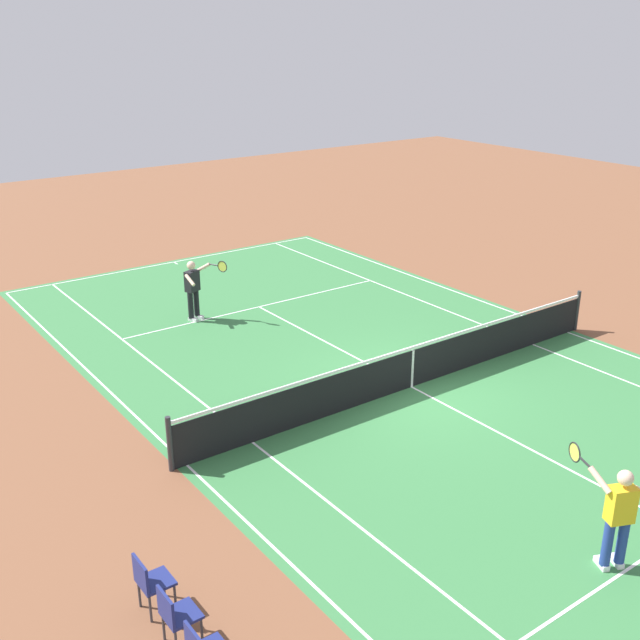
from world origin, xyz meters
TOP-DOWN VIEW (x-y plane):
  - ground_plane at (0.00, 0.00)m, footprint 60.00×60.00m
  - court_slab at (0.00, 0.00)m, footprint 24.20×11.40m
  - court_line_markings at (0.00, 0.00)m, footprint 23.85×11.05m
  - tennis_net at (0.00, 0.00)m, footprint 0.10×11.70m
  - tennis_player_near at (6.57, 1.92)m, footprint 0.92×0.93m
  - tennis_player_far at (-6.19, 1.72)m, footprint 1.19×0.75m
  - tennis_ball at (1.33, -2.24)m, footprint 0.07×0.07m
  - spectator_chair_2 at (-3.85, 7.57)m, footprint 0.44×0.44m
  - spectator_chair_3 at (-3.08, 7.57)m, footprint 0.44×0.44m

SIDE VIEW (x-z plane):
  - ground_plane at x=0.00m, z-range 0.00..0.00m
  - court_slab at x=0.00m, z-range 0.00..0.00m
  - court_line_markings at x=0.00m, z-range 0.00..0.01m
  - tennis_ball at x=1.33m, z-range 0.00..0.07m
  - tennis_net at x=0.00m, z-range -0.05..1.03m
  - spectator_chair_2 at x=-3.85m, z-range 0.08..0.96m
  - spectator_chair_3 at x=-3.08m, z-range 0.08..0.96m
  - tennis_player_far at x=-6.19m, z-range 0.08..1.78m
  - tennis_player_near at x=6.57m, z-range 0.08..1.78m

